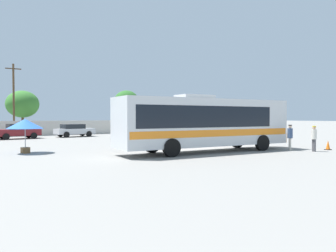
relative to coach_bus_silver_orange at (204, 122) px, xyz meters
The scene contains 12 objects.
ground_plane 11.16m from the coach_bus_silver_orange, 83.58° to the left, with size 300.00×300.00×0.00m, color gray.
perimeter_wall 24.78m from the coach_bus_silver_orange, 87.16° to the left, with size 80.00×0.30×1.77m, color beige.
coach_bus_silver_orange is the anchor object (origin of this frame).
attendant_by_bus_door 5.92m from the coach_bus_silver_orange, 24.83° to the right, with size 0.48×0.48×1.72m.
passenger_waiting_on_apron 7.18m from the coach_bus_silver_orange, 31.28° to the right, with size 0.43×0.43×1.66m.
vendor_umbrella_near_gate_blue 11.11m from the coach_bus_silver_orange, 149.80° to the left, with size 2.15×2.15×2.11m.
parked_car_second_maroon 21.55m from the coach_bus_silver_orange, 110.74° to the left, with size 4.34×2.27×1.52m.
parked_car_third_silver 20.45m from the coach_bus_silver_orange, 95.14° to the left, with size 4.34×2.26×1.42m.
utility_pole_near 28.74m from the coach_bus_silver_orange, 103.85° to the left, with size 1.80×0.24×8.69m.
roadside_tree_midleft 31.17m from the coach_bus_silver_orange, 99.95° to the left, with size 4.18×4.18×5.68m.
roadside_tree_midright 32.94m from the coach_bus_silver_orange, 72.03° to the left, with size 3.84×3.84×6.42m.
traffic_cone_on_apron 8.78m from the coach_bus_silver_orange, 24.64° to the right, with size 0.36×0.36×0.64m.
Camera 1 is at (-14.74, -16.98, 2.25)m, focal length 35.21 mm.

